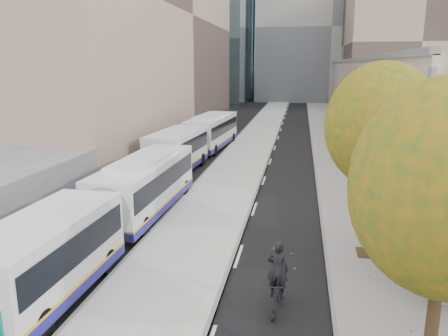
% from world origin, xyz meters
% --- Properties ---
extents(bus_platform, '(4.25, 150.00, 0.15)m').
position_xyz_m(bus_platform, '(-3.88, 35.00, 0.07)').
color(bus_platform, '#ADADAD').
rests_on(bus_platform, ground).
extents(sidewalk, '(4.75, 150.00, 0.08)m').
position_xyz_m(sidewalk, '(4.12, 35.00, 0.04)').
color(sidewalk, gray).
rests_on(sidewalk, ground).
extents(building_tan, '(18.00, 92.00, 8.00)m').
position_xyz_m(building_tan, '(15.50, 64.00, 4.00)').
color(building_tan, gray).
rests_on(building_tan, ground).
extents(building_midrise, '(24.00, 46.00, 25.00)m').
position_xyz_m(building_midrise, '(-22.50, 41.00, 12.50)').
color(building_midrise, gray).
rests_on(building_midrise, ground).
extents(building_far_block, '(30.00, 18.00, 30.00)m').
position_xyz_m(building_far_block, '(6.00, 96.00, 15.00)').
color(building_far_block, gray).
rests_on(building_far_block, ground).
extents(bus_shelter, '(1.90, 4.40, 2.53)m').
position_xyz_m(bus_shelter, '(5.69, 10.96, 2.19)').
color(bus_shelter, '#383A3F').
rests_on(bus_shelter, sidewalk).
extents(tree_c, '(4.20, 4.20, 7.28)m').
position_xyz_m(tree_c, '(3.60, 13.00, 5.25)').
color(tree_c, '#311E16').
rests_on(tree_c, sidewalk).
extents(bus_near, '(2.79, 16.74, 2.78)m').
position_xyz_m(bus_near, '(-7.20, 12.75, 1.52)').
color(bus_near, white).
rests_on(bus_near, ground).
extents(bus_far, '(3.77, 17.79, 2.94)m').
position_xyz_m(bus_far, '(-7.66, 30.92, 1.61)').
color(bus_far, white).
rests_on(bus_far, ground).
extents(cyclist, '(0.73, 1.88, 2.34)m').
position_xyz_m(cyclist, '(0.08, 8.21, 0.87)').
color(cyclist, black).
rests_on(cyclist, ground).
extents(distant_car, '(2.18, 3.80, 1.22)m').
position_xyz_m(distant_car, '(-8.10, 43.42, 0.61)').
color(distant_car, white).
rests_on(distant_car, ground).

